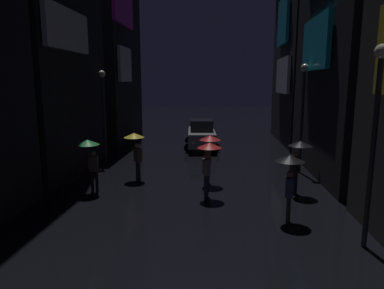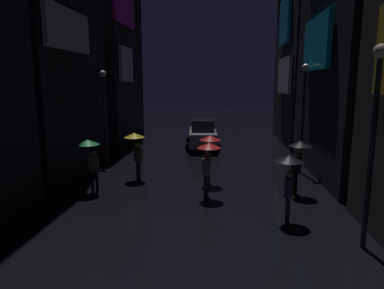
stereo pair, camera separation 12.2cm
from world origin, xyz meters
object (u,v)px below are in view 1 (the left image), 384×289
at_px(pedestrian_midstreet_left_red, 208,154).
at_px(pedestrian_far_right_green, 90,151).
at_px(pedestrian_foreground_right_black, 290,170).
at_px(bicycle_parked_at_storefront, 73,184).
at_px(car_distant, 202,135).
at_px(pedestrian_near_crossing_black, 299,152).
at_px(streetlamp_right_far, 303,105).
at_px(pedestrian_midstreet_centre_yellow, 135,143).
at_px(pedestrian_foreground_left_red, 209,146).
at_px(streetlamp_right_near, 375,124).
at_px(streetlamp_left_far, 103,105).

xyz_separation_m(pedestrian_midstreet_left_red, pedestrian_far_right_green, (-4.65, 0.22, 0.00)).
relative_size(pedestrian_foreground_right_black, bicycle_parked_at_storefront, 1.16).
bearing_deg(car_distant, pedestrian_far_right_green, -112.21).
xyz_separation_m(pedestrian_near_crossing_black, streetlamp_right_far, (0.83, 3.38, 1.59)).
bearing_deg(pedestrian_near_crossing_black, pedestrian_foreground_right_black, -107.50).
height_order(pedestrian_midstreet_left_red, car_distant, pedestrian_midstreet_left_red).
distance_m(pedestrian_midstreet_left_red, pedestrian_far_right_green, 4.66).
bearing_deg(pedestrian_midstreet_centre_yellow, pedestrian_foreground_left_red, -5.67).
bearing_deg(streetlamp_right_near, pedestrian_near_crossing_black, 100.88).
bearing_deg(pedestrian_foreground_right_black, pedestrian_far_right_green, 162.14).
bearing_deg(bicycle_parked_at_storefront, streetlamp_right_far, 22.76).
distance_m(pedestrian_midstreet_left_red, streetlamp_left_far, 7.77).
xyz_separation_m(pedestrian_far_right_green, streetlamp_left_far, (-1.06, 4.83, 1.46)).
distance_m(pedestrian_foreground_right_black, pedestrian_midstreet_left_red, 3.33).
bearing_deg(pedestrian_far_right_green, streetlamp_right_near, -23.53).
distance_m(pedestrian_far_right_green, car_distant, 10.23).
bearing_deg(pedestrian_foreground_right_black, streetlamp_left_far, 139.17).
distance_m(pedestrian_midstreet_centre_yellow, bicycle_parked_at_storefront, 3.16).
bearing_deg(pedestrian_midstreet_left_red, pedestrian_foreground_right_black, -39.30).
bearing_deg(pedestrian_midstreet_left_red, car_distant, 94.71).
relative_size(pedestrian_midstreet_centre_yellow, streetlamp_left_far, 0.43).
bearing_deg(pedestrian_foreground_right_black, pedestrian_foreground_left_red, 123.85).
height_order(car_distant, streetlamp_right_near, streetlamp_right_near).
relative_size(pedestrian_foreground_left_red, car_distant, 0.50).
bearing_deg(pedestrian_midstreet_centre_yellow, pedestrian_far_right_green, -125.72).
distance_m(pedestrian_foreground_right_black, car_distant, 12.27).
distance_m(pedestrian_midstreet_centre_yellow, streetlamp_right_near, 9.67).
relative_size(pedestrian_foreground_left_red, streetlamp_left_far, 0.43).
relative_size(pedestrian_midstreet_left_red, bicycle_parked_at_storefront, 1.16).
height_order(pedestrian_midstreet_centre_yellow, streetlamp_right_near, streetlamp_right_near).
relative_size(pedestrian_foreground_right_black, pedestrian_far_right_green, 1.00).
bearing_deg(pedestrian_midstreet_centre_yellow, streetlamp_right_near, -37.20).
distance_m(pedestrian_midstreet_left_red, pedestrian_foreground_left_red, 1.77).
relative_size(pedestrian_near_crossing_black, streetlamp_right_near, 0.41).
height_order(pedestrian_midstreet_left_red, pedestrian_foreground_left_red, same).
relative_size(car_distant, streetlamp_right_near, 0.82).
relative_size(streetlamp_left_far, streetlamp_right_far, 0.95).
distance_m(streetlamp_left_far, streetlamp_right_far, 10.05).
bearing_deg(pedestrian_foreground_left_red, pedestrian_far_right_green, -161.55).
relative_size(pedestrian_midstreet_left_red, pedestrian_midstreet_centre_yellow, 1.00).
bearing_deg(pedestrian_foreground_left_red, pedestrian_near_crossing_black, -17.55).
distance_m(streetlamp_right_near, streetlamp_right_far, 7.72).
xyz_separation_m(pedestrian_midstreet_left_red, pedestrian_near_crossing_black, (3.45, 0.67, 0.00)).
bearing_deg(streetlamp_left_far, pedestrian_midstreet_centre_yellow, -50.91).
height_order(pedestrian_foreground_right_black, streetlamp_right_near, streetlamp_right_near).
bearing_deg(pedestrian_foreground_right_black, streetlamp_right_near, -42.43).
bearing_deg(pedestrian_far_right_green, streetlamp_right_far, 23.16).
bearing_deg(bicycle_parked_at_storefront, streetlamp_right_near, -21.02).
height_order(pedestrian_foreground_left_red, pedestrian_far_right_green, same).
xyz_separation_m(pedestrian_midstreet_centre_yellow, car_distant, (2.51, 7.58, -0.74)).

